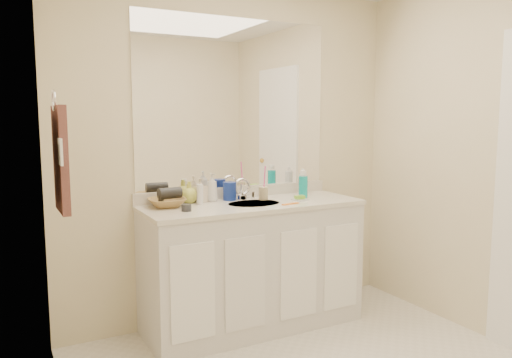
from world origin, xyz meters
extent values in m
cube|color=beige|center=(0.00, 1.30, 1.20)|extent=(2.60, 0.02, 2.40)
cube|color=beige|center=(-1.30, 0.00, 1.20)|extent=(0.02, 2.60, 2.40)
cube|color=silver|center=(0.00, 1.02, 0.42)|extent=(1.50, 0.55, 0.85)
cube|color=silver|center=(0.00, 1.02, 0.86)|extent=(1.52, 0.57, 0.03)
cube|color=silver|center=(0.00, 1.29, 0.92)|extent=(1.52, 0.03, 0.08)
cylinder|color=silver|center=(0.00, 1.00, 0.87)|extent=(0.37, 0.37, 0.02)
cylinder|color=silver|center=(0.00, 1.18, 0.94)|extent=(0.02, 0.02, 0.11)
cube|color=white|center=(0.00, 1.29, 1.56)|extent=(1.48, 0.01, 1.20)
cylinder|color=navy|center=(-0.09, 1.20, 0.94)|extent=(0.11, 0.11, 0.13)
cylinder|color=beige|center=(0.13, 1.11, 0.93)|extent=(0.08, 0.08, 0.09)
cylinder|color=#FF43A8|center=(0.14, 1.11, 1.03)|extent=(0.01, 0.04, 0.18)
cylinder|color=#0DA2A3|center=(0.43, 1.06, 0.96)|extent=(0.08, 0.08, 0.16)
cylinder|color=silver|center=(0.52, 1.19, 0.96)|extent=(0.07, 0.07, 0.16)
cube|color=silver|center=(0.33, 0.95, 0.89)|extent=(0.11, 0.09, 0.01)
cube|color=#82C931|center=(0.33, 0.95, 0.90)|extent=(0.07, 0.05, 0.02)
cube|color=orange|center=(0.20, 0.86, 0.88)|extent=(0.14, 0.05, 0.01)
cylinder|color=#29292E|center=(-0.51, 0.95, 0.90)|extent=(0.07, 0.07, 0.04)
cylinder|color=white|center=(-0.34, 1.13, 0.95)|extent=(0.06, 0.06, 0.14)
imported|color=silver|center=(-0.22, 1.21, 0.98)|extent=(0.09, 0.09, 0.20)
imported|color=beige|center=(-0.30, 1.22, 0.96)|extent=(0.10, 0.10, 0.17)
imported|color=#C7CD50|center=(-0.38, 1.23, 0.95)|extent=(0.15, 0.15, 0.15)
imported|color=olive|center=(-0.57, 1.15, 0.91)|extent=(0.25, 0.25, 0.06)
cylinder|color=black|center=(-0.55, 1.15, 0.97)|extent=(0.16, 0.09, 0.08)
torus|color=silver|center=(-1.27, 0.77, 1.55)|extent=(0.01, 0.11, 0.11)
cube|color=#492927|center=(-1.25, 0.77, 1.25)|extent=(0.04, 0.32, 0.55)
cube|color=white|center=(-1.27, 0.57, 1.30)|extent=(0.01, 0.08, 0.13)
camera|label=1|loc=(-1.57, -1.96, 1.47)|focal=35.00mm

